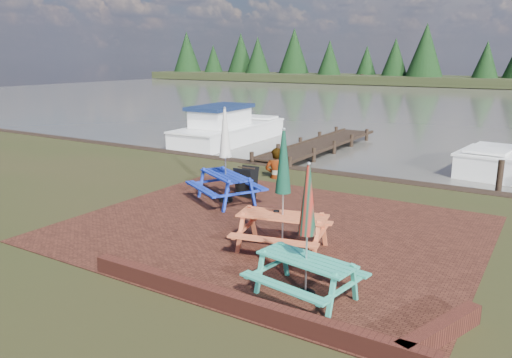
{
  "coord_description": "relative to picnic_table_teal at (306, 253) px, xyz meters",
  "views": [
    {
      "loc": [
        5.38,
        -8.36,
        3.84
      ],
      "look_at": [
        -0.67,
        1.44,
        1.0
      ],
      "focal_mm": 35.0,
      "sensor_mm": 36.0,
      "label": 1
    }
  ],
  "objects": [
    {
      "name": "picnic_table_red",
      "position": [
        -1.32,
        1.61,
        0.08
      ],
      "size": [
        2.08,
        1.93,
        2.47
      ],
      "rotation": [
        0.0,
        0.0,
        0.22
      ],
      "color": "#DD6438",
      "rests_on": "ground"
    },
    {
      "name": "jetty",
      "position": [
        -5.64,
        12.86,
        -0.67
      ],
      "size": [
        1.76,
        9.08,
        1.0
      ],
      "color": "black",
      "rests_on": "ground"
    },
    {
      "name": "person",
      "position": [
        -4.46,
        6.92,
        0.2
      ],
      "size": [
        0.84,
        0.7,
        1.96
      ],
      "primitive_type": "imported",
      "rotation": [
        0.0,
        0.0,
        3.53
      ],
      "color": "gray",
      "rests_on": "ground"
    },
    {
      "name": "paving",
      "position": [
        -2.14,
        2.58,
        -0.77
      ],
      "size": [
        9.0,
        7.5,
        0.02
      ],
      "primitive_type": "cube",
      "color": "#381911",
      "rests_on": "ground"
    },
    {
      "name": "brick_wall",
      "position": [
        0.0,
        -0.83,
        -0.63
      ],
      "size": [
        6.21,
        1.79,
        0.3
      ],
      "color": "#4C1E16",
      "rests_on": "ground"
    },
    {
      "name": "picnic_table_teal",
      "position": [
        0.0,
        0.0,
        0.0
      ],
      "size": [
        1.82,
        1.68,
        2.24
      ],
      "rotation": [
        0.0,
        0.0,
        -0.17
      ],
      "color": "teal",
      "rests_on": "ground"
    },
    {
      "name": "ground",
      "position": [
        -2.14,
        1.58,
        -0.78
      ],
      "size": [
        120.0,
        120.0,
        0.0
      ],
      "primitive_type": "plane",
      "color": "black",
      "rests_on": "ground"
    },
    {
      "name": "boat_jetty",
      "position": [
        -10.34,
        12.67,
        -0.38
      ],
      "size": [
        2.67,
        7.03,
        2.01
      ],
      "rotation": [
        0.0,
        0.0,
        0.04
      ],
      "color": "white",
      "rests_on": "ground"
    },
    {
      "name": "water",
      "position": [
        -2.14,
        38.58,
        -0.78
      ],
      "size": [
        120.0,
        60.0,
        0.02
      ],
      "primitive_type": "cube",
      "color": "#403D37",
      "rests_on": "ground"
    },
    {
      "name": "chalkboard",
      "position": [
        -4.03,
        4.48,
        -0.34
      ],
      "size": [
        0.54,
        0.53,
        0.87
      ],
      "rotation": [
        0.0,
        0.0,
        0.04
      ],
      "color": "black",
      "rests_on": "ground"
    },
    {
      "name": "picnic_table_blue",
      "position": [
        -4.28,
        3.83,
        0.11
      ],
      "size": [
        2.39,
        2.31,
        2.54
      ],
      "rotation": [
        0.0,
        0.0,
        -0.51
      ],
      "color": "#162EA8",
      "rests_on": "ground"
    }
  ]
}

